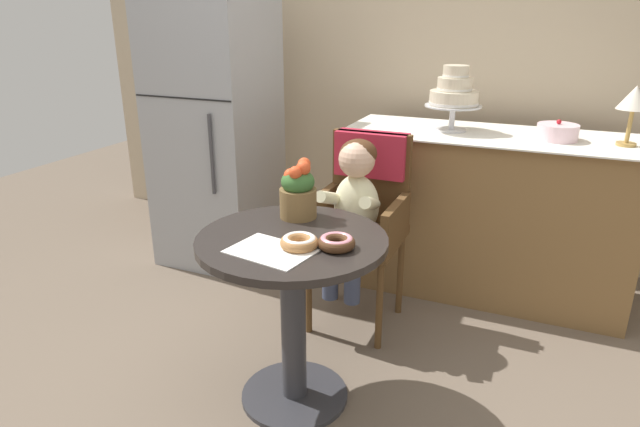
% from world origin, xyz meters
% --- Properties ---
extents(ground_plane, '(8.00, 8.00, 0.00)m').
position_xyz_m(ground_plane, '(0.00, 0.00, 0.00)').
color(ground_plane, '#6B5B4C').
extents(back_wall, '(4.80, 0.10, 2.70)m').
position_xyz_m(back_wall, '(0.00, 1.85, 1.35)').
color(back_wall, '#C1AD8E').
rests_on(back_wall, ground).
extents(cafe_table, '(0.72, 0.72, 0.72)m').
position_xyz_m(cafe_table, '(0.00, 0.00, 0.51)').
color(cafe_table, '#282321').
rests_on(cafe_table, ground).
extents(wicker_chair, '(0.42, 0.45, 0.95)m').
position_xyz_m(wicker_chair, '(0.03, 0.76, 0.64)').
color(wicker_chair, brown).
rests_on(wicker_chair, ground).
extents(seated_child, '(0.27, 0.32, 0.73)m').
position_xyz_m(seated_child, '(0.03, 0.60, 0.68)').
color(seated_child, beige).
rests_on(seated_child, ground).
extents(paper_napkin, '(0.32, 0.25, 0.00)m').
position_xyz_m(paper_napkin, '(-0.01, -0.15, 0.72)').
color(paper_napkin, white).
rests_on(paper_napkin, cafe_table).
extents(donut_front, '(0.13, 0.13, 0.04)m').
position_xyz_m(donut_front, '(0.19, -0.03, 0.74)').
color(donut_front, '#4C2D19').
rests_on(donut_front, cafe_table).
extents(donut_mid, '(0.14, 0.14, 0.04)m').
position_xyz_m(donut_mid, '(0.07, -0.08, 0.74)').
color(donut_mid, '#AD7542').
rests_on(donut_mid, cafe_table).
extents(flower_vase, '(0.15, 0.15, 0.24)m').
position_xyz_m(flower_vase, '(-0.07, 0.20, 0.83)').
color(flower_vase, brown).
rests_on(flower_vase, cafe_table).
extents(display_counter, '(1.56, 0.62, 0.90)m').
position_xyz_m(display_counter, '(0.55, 1.30, 0.45)').
color(display_counter, olive).
rests_on(display_counter, ground).
extents(tiered_cake_stand, '(0.30, 0.30, 0.34)m').
position_xyz_m(tiered_cake_stand, '(0.33, 1.30, 1.10)').
color(tiered_cake_stand, silver).
rests_on(tiered_cake_stand, display_counter).
extents(round_layer_cake, '(0.20, 0.20, 0.10)m').
position_xyz_m(round_layer_cake, '(0.86, 1.28, 0.94)').
color(round_layer_cake, silver).
rests_on(round_layer_cake, display_counter).
extents(table_lamp, '(0.15, 0.15, 0.28)m').
position_xyz_m(table_lamp, '(1.17, 1.28, 1.12)').
color(table_lamp, '#B28C47').
rests_on(table_lamp, display_counter).
extents(refrigerator, '(0.64, 0.63, 1.70)m').
position_xyz_m(refrigerator, '(-1.05, 1.10, 0.85)').
color(refrigerator, '#9EA0A5').
rests_on(refrigerator, ground).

